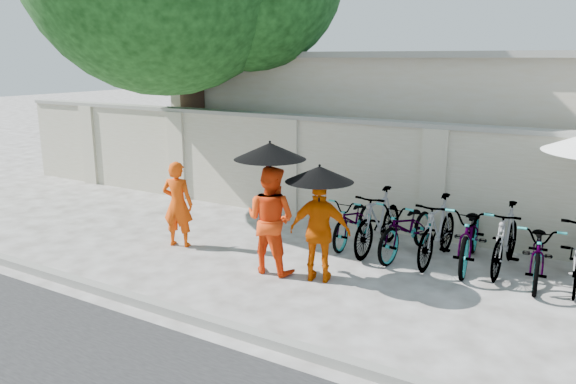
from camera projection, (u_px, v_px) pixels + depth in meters
The scene contains 16 objects.
ground at pixel (242, 271), 8.64m from camera, with size 80.00×80.00×0.00m, color silver.
kerb at pixel (165, 309), 7.21m from camera, with size 40.00×0.16×0.12m, color gray.
compound_wall at pixel (383, 178), 10.57m from camera, with size 20.00×0.30×2.00m, color beige.
building_behind at pixel (486, 128), 13.09m from camera, with size 14.00×6.00×3.20m, color beige.
monk_left at pixel (178, 204), 9.65m from camera, with size 0.55×0.36×1.50m, color #E64408.
monk_center at pixel (271, 219), 8.46m from camera, with size 0.80×0.63×1.66m, color #F53F0D.
parasol_center at pixel (270, 151), 8.12m from camera, with size 1.06×1.06×1.07m.
monk_right at pixel (320, 231), 8.10m from camera, with size 0.89×0.37×1.52m, color #D45002.
parasol_right at pixel (319, 174), 7.83m from camera, with size 0.97×0.97×0.87m.
bike_0 at pixel (354, 220), 9.81m from camera, with size 0.58×1.67×0.87m, color slate.
bike_1 at pixel (378, 221), 9.42m from camera, with size 0.50×1.78×1.07m, color slate.
bike_2 at pixel (408, 228), 9.21m from camera, with size 0.64×1.83×0.96m, color slate.
bike_3 at pixel (438, 230), 8.92m from camera, with size 0.50×1.77×1.07m, color slate.
bike_4 at pixel (471, 234), 8.75m from camera, with size 0.68×1.96×1.03m, color slate.
bike_5 at pixel (506, 239), 8.54m from camera, with size 0.49×1.73×1.04m, color slate.
bike_6 at pixel (539, 251), 8.15m from camera, with size 0.62×1.78×0.94m, color slate.
Camera 1 is at (4.80, -6.58, 3.21)m, focal length 35.00 mm.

